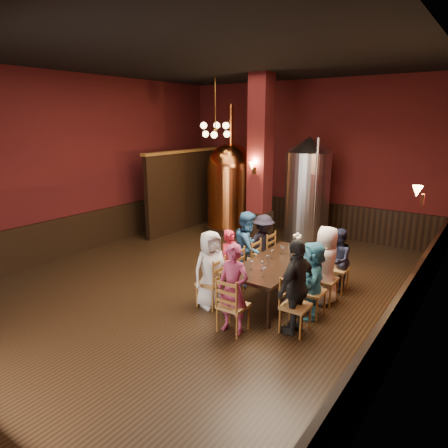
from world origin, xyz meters
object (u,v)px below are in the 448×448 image
Objects in this scene: steel_vessel at (307,191)px; person_0 at (211,269)px; person_1 at (231,262)px; copper_kettle at (231,186)px; person_2 at (248,248)px; dining_table at (277,264)px; rose_vase at (297,238)px.

person_0 is at bearing -87.60° from steel_vessel.
copper_kettle is (-2.65, 3.91, 0.73)m from person_1.
person_1 is 0.67m from person_2.
dining_table is 1.84× the size of person_1.
person_1 is at bearing 21.95° from person_0.
person_2 is (-0.02, 1.33, 0.05)m from person_0.
person_1 is at bearing -158.78° from dining_table.
person_2 is at bearing 21.95° from person_0.
dining_table is 0.91m from person_1.
person_0 is 1.33m from person_2.
steel_vessel is 9.30× the size of rose_vase.
person_1 is 4.78m from copper_kettle.
person_0 is 5.34m from copper_kettle.
rose_vase is (0.79, 0.68, 0.18)m from person_2.
steel_vessel is (-1.03, 3.67, 0.78)m from dining_table.
rose_vase is at bearing -70.07° from steel_vessel.
copper_kettle is 2.46m from steel_vessel.
dining_table is at bearing -86.46° from rose_vase.
steel_vessel is at bearing 104.74° from dining_table.
steel_vessel is (2.46, 0.10, 0.08)m from copper_kettle.
person_1 is (-0.01, 0.67, -0.07)m from person_0.
dining_table is at bearing -18.41° from person_0.
steel_vessel is (-0.19, 4.01, 0.82)m from person_1.
person_1 is 4.15× the size of rose_vase.
copper_kettle is at bearing 51.11° from person_0.
rose_vase is at bearing 92.60° from dining_table.
steel_vessel is at bearing 109.93° from rose_vase.
person_2 reaches higher than dining_table.
dining_table is 3.89m from steel_vessel.
rose_vase is at bearing -15.34° from person_1.
person_1 is at bearing -87.35° from steel_vessel.
person_2 is 0.41× the size of copper_kettle.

